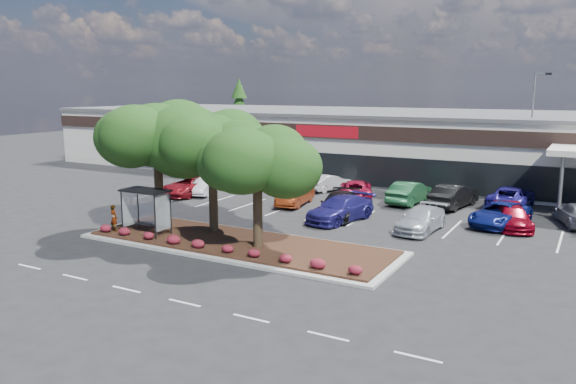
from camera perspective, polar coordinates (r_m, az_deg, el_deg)
The scene contains 27 objects.
ground at distance 26.95m, azimuth -6.36°, elevation -8.07°, with size 160.00×160.00×0.00m, color black.
retail_store at distance 56.91m, azimuth 13.81°, elevation 4.79°, with size 80.40×25.20×6.25m.
landscape_island at distance 31.15m, azimuth -5.11°, elevation -5.23°, with size 18.00×6.00×0.26m.
lane_markings at distance 35.67m, azimuth 3.18°, elevation -3.36°, with size 33.12×20.06×0.01m.
shrub_row at distance 29.40m, azimuth -7.43°, elevation -5.46°, with size 17.00×0.80×0.50m, color maroon, non-canonical shape.
bus_shelter at distance 33.21m, azimuth -14.09°, elevation -0.65°, with size 2.75×1.55×2.59m.
island_tree_west at distance 34.37m, azimuth -13.08°, elevation 2.97°, with size 7.20×7.20×7.89m, color #183A11, non-canonical shape.
island_tree_mid at distance 32.74m, azimuth -7.68°, elevation 2.28°, with size 6.60×6.60×7.32m, color #183A11, non-canonical shape.
island_tree_east at distance 29.35m, azimuth -3.12°, elevation 0.60°, with size 5.80×5.80×6.50m, color #183A11, non-canonical shape.
conifer_north_west at distance 80.53m, azimuth -4.96°, elevation 7.97°, with size 4.40×4.40×10.00m, color #183A11.
person_waiting at distance 34.48m, azimuth -17.27°, elevation -2.54°, with size 0.57×0.38×1.57m, color #594C47.
light_pole at distance 49.18m, azimuth 23.50°, elevation 4.77°, with size 1.43×0.50×9.85m.
car_0 at distance 46.08m, azimuth -10.17°, elevation 0.60°, with size 2.46×5.34×1.48m, color maroon.
car_1 at distance 46.31m, azimuth -8.46°, elevation 0.66°, with size 1.51×4.32×1.42m, color white.
car_2 at distance 41.50m, azimuth 0.73°, elevation -0.31°, with size 1.60×4.58×1.51m, color maroon.
car_3 at distance 36.69m, azimuth 5.33°, elevation -1.72°, with size 2.25×5.55×1.61m, color navy.
car_4 at distance 37.81m, azimuth 5.18°, elevation -1.34°, with size 2.27×5.58×1.62m, color black.
car_5 at distance 34.96m, azimuth 13.36°, elevation -2.74°, with size 1.99×4.89×1.42m, color #ACB1B8.
car_6 at distance 37.71m, azimuth 20.74°, elevation -2.14°, with size 2.44×5.29×1.47m, color navy.
car_7 at distance 37.41m, azimuth 21.87°, elevation -2.42°, with size 1.88×4.62×1.34m, color maroon.
car_9 at distance 51.72m, azimuth -6.47°, elevation 1.82°, with size 1.64×4.72×1.55m, color navy.
car_10 at distance 48.84m, azimuth -3.89°, elevation 1.30°, with size 1.57×4.51×1.49m, color black.
car_11 at distance 47.49m, azimuth 4.24°, elevation 0.96°, with size 1.44×4.14×1.37m, color silver.
car_12 at distance 44.07m, azimuth 6.89°, elevation 0.25°, with size 2.48×5.37×1.49m, color maroon.
car_13 at distance 43.04m, azimuth 12.24°, elevation -0.04°, with size 1.77×5.08×1.67m, color #205730.
car_14 at distance 42.39m, azimuth 16.46°, elevation -0.37°, with size 1.82×5.21×1.72m, color black.
car_15 at distance 43.44m, azimuth 21.70°, elevation -0.51°, with size 2.67×5.80×1.61m, color navy.
Camera 1 is at (14.89, -20.77, 8.58)m, focal length 35.00 mm.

